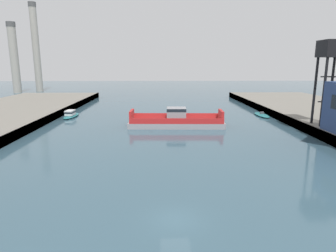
% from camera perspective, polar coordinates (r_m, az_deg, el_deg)
% --- Properties ---
extents(ground_plane, '(400.00, 400.00, 0.00)m').
position_cam_1_polar(ground_plane, '(24.58, 1.51, -18.01)').
color(ground_plane, '#385666').
extents(chain_ferry, '(19.17, 6.68, 3.82)m').
position_cam_1_polar(chain_ferry, '(58.40, 1.64, 1.04)').
color(chain_ferry, '#939399').
rests_on(chain_ferry, ground).
extents(moored_boat_near_left, '(2.76, 8.36, 1.73)m').
position_cam_1_polar(moored_boat_near_left, '(72.41, -18.61, 2.16)').
color(moored_boat_near_left, '#237075').
rests_on(moored_boat_near_left, ground).
extents(moored_boat_mid_left, '(2.71, 7.74, 1.05)m').
position_cam_1_polar(moored_boat_mid_left, '(73.92, 18.00, 2.10)').
color(moored_boat_mid_left, '#237075').
rests_on(moored_boat_mid_left, ground).
extents(crane_tower, '(3.87, 3.87, 14.66)m').
position_cam_1_polar(crane_tower, '(58.08, 29.53, 11.81)').
color(crane_tower, black).
rests_on(crane_tower, quay_right).
extents(smokestack_distant_a, '(3.69, 3.69, 29.93)m').
position_cam_1_polar(smokestack_distant_a, '(144.70, -28.09, 12.14)').
color(smokestack_distant_a, '#9E998E').
rests_on(smokestack_distant_a, ground).
extents(smokestack_distant_b, '(3.28, 3.28, 39.03)m').
position_cam_1_polar(smokestack_distant_b, '(147.66, -24.62, 14.21)').
color(smokestack_distant_b, '#9E998E').
rests_on(smokestack_distant_b, ground).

